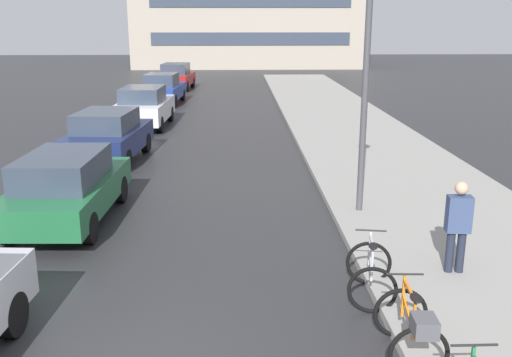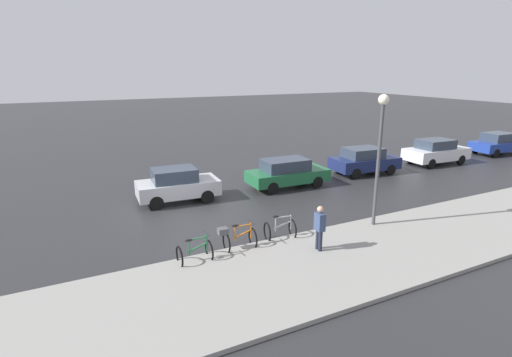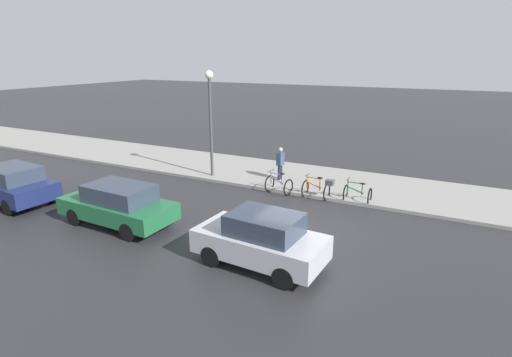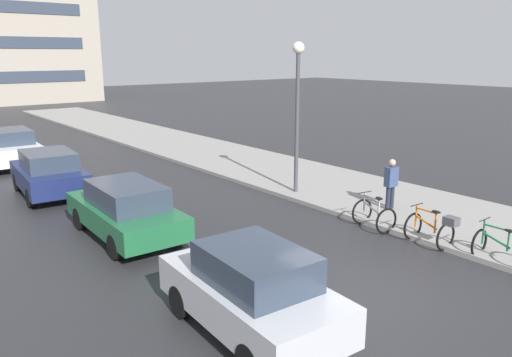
{
  "view_description": "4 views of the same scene",
  "coord_description": "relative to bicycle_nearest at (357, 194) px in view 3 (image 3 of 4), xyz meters",
  "views": [
    {
      "loc": [
        1.48,
        -5.81,
        4.29
      ],
      "look_at": [
        1.82,
        4.48,
        1.43
      ],
      "focal_mm": 40.0,
      "sensor_mm": 36.0,
      "label": 1
    },
    {
      "loc": [
        15.5,
        -4.62,
        6.24
      ],
      "look_at": [
        1.08,
        2.68,
        1.75
      ],
      "focal_mm": 28.0,
      "sensor_mm": 36.0,
      "label": 2
    },
    {
      "loc": [
        -12.11,
        -4.38,
        5.96
      ],
      "look_at": [
        0.22,
        1.87,
        1.7
      ],
      "focal_mm": 28.0,
      "sensor_mm": 36.0,
      "label": 3
    },
    {
      "loc": [
        -7.6,
        -6.09,
        4.91
      ],
      "look_at": [
        1.23,
        4.92,
        1.37
      ],
      "focal_mm": 35.0,
      "sensor_mm": 36.0,
      "label": 4
    }
  ],
  "objects": [
    {
      "name": "car_navy",
      "position": [
        -6.53,
        12.91,
        0.42
      ],
      "size": [
        2.27,
        4.18,
        1.6
      ],
      "color": "navy",
      "rests_on": "ground"
    },
    {
      "name": "bicycle_second",
      "position": [
        -0.27,
        1.61,
        0.1
      ],
      "size": [
        0.81,
        1.35,
        1.02
      ],
      "color": "black",
      "rests_on": "ground"
    },
    {
      "name": "sidewalk_kerb",
      "position": [
        2.05,
        11.03,
        -0.33
      ],
      "size": [
        4.8,
        60.0,
        0.14
      ],
      "primitive_type": "cube",
      "color": "gray",
      "rests_on": "ground"
    },
    {
      "name": "bicycle_nearest",
      "position": [
        0.0,
        0.0,
        0.0
      ],
      "size": [
        0.73,
        1.08,
        1.01
      ],
      "color": "black",
      "rests_on": "ground"
    },
    {
      "name": "pedestrian",
      "position": [
        1.21,
        4.08,
        0.58
      ],
      "size": [
        0.42,
        0.27,
        1.74
      ],
      "color": "#1E2333",
      "rests_on": "ground"
    },
    {
      "name": "car_green",
      "position": [
        -6.21,
        7.26,
        0.39
      ],
      "size": [
        2.0,
        4.41,
        1.55
      ],
      "color": "#1E6038",
      "rests_on": "ground"
    },
    {
      "name": "car_silver",
      "position": [
        -6.53,
        1.31,
        0.42
      ],
      "size": [
        2.03,
        3.95,
        1.64
      ],
      "color": "#B2B5BA",
      "rests_on": "ground"
    },
    {
      "name": "streetlamp",
      "position": [
        0.28,
        7.42,
        3.13
      ],
      "size": [
        0.4,
        0.4,
        5.3
      ],
      "color": "#424247",
      "rests_on": "ground"
    },
    {
      "name": "bicycle_third",
      "position": [
        -0.38,
        3.45,
        0.01
      ],
      "size": [
        0.92,
        1.18,
        1.0
      ],
      "color": "black",
      "rests_on": "ground"
    },
    {
      "name": "ground_plane",
      "position": [
        -3.95,
        1.03,
        -0.4
      ],
      "size": [
        140.0,
        140.0,
        0.0
      ],
      "primitive_type": "plane",
      "color": "#28282B"
    }
  ]
}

